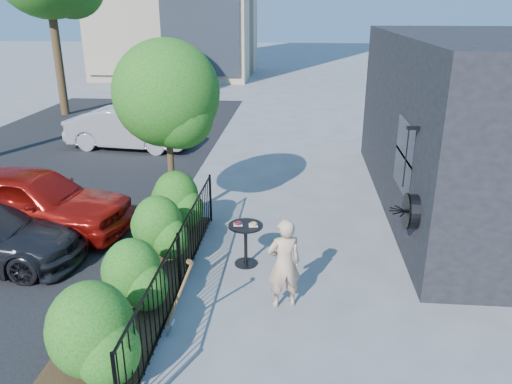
# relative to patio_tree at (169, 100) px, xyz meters

# --- Properties ---
(ground) EXTENTS (120.00, 120.00, 0.00)m
(ground) POSITION_rel_patio_tree_xyz_m (2.24, -2.76, -2.76)
(ground) COLOR gray
(ground) RESTS_ON ground
(fence) EXTENTS (0.05, 6.05, 1.10)m
(fence) POSITION_rel_patio_tree_xyz_m (0.74, -2.76, -2.20)
(fence) COLOR black
(fence) RESTS_ON ground
(planting_bed) EXTENTS (1.30, 6.00, 0.08)m
(planting_bed) POSITION_rel_patio_tree_xyz_m (0.04, -2.76, -2.72)
(planting_bed) COLOR #382616
(planting_bed) RESTS_ON ground
(shrubs) EXTENTS (1.10, 5.60, 1.24)m
(shrubs) POSITION_rel_patio_tree_xyz_m (0.14, -2.66, -2.06)
(shrubs) COLOR #125112
(shrubs) RESTS_ON ground
(patio_tree) EXTENTS (2.20, 2.20, 3.94)m
(patio_tree) POSITION_rel_patio_tree_xyz_m (0.00, 0.00, 0.00)
(patio_tree) COLOR #3F2B19
(patio_tree) RESTS_ON ground
(cafe_table) EXTENTS (0.64, 0.64, 0.86)m
(cafe_table) POSITION_rel_patio_tree_xyz_m (1.74, -1.71, -2.20)
(cafe_table) COLOR black
(cafe_table) RESTS_ON ground
(woman) EXTENTS (0.64, 0.52, 1.52)m
(woman) POSITION_rel_patio_tree_xyz_m (2.49, -3.01, -2.00)
(woman) COLOR #D1AA87
(woman) RESTS_ON ground
(shovel) EXTENTS (0.47, 0.17, 1.28)m
(shovel) POSITION_rel_patio_tree_xyz_m (0.98, -3.93, -2.20)
(shovel) COLOR brown
(shovel) RESTS_ON ground
(car_red) EXTENTS (4.41, 2.11, 1.45)m
(car_red) POSITION_rel_patio_tree_xyz_m (-2.92, -0.72, -2.04)
(car_red) COLOR #A5130D
(car_red) RESTS_ON ground
(car_silver) EXTENTS (4.30, 1.90, 1.37)m
(car_silver) POSITION_rel_patio_tree_xyz_m (-3.05, 6.03, -2.08)
(car_silver) COLOR #ACACB1
(car_silver) RESTS_ON ground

